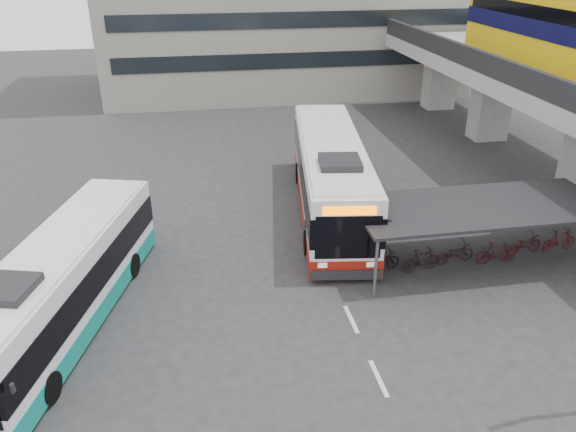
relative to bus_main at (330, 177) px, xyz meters
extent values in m
plane|color=#28282B|center=(-3.87, -8.70, -1.81)|extent=(120.00, 120.00, 0.00)
cube|color=gray|center=(13.13, 9.30, 0.49)|extent=(2.20, 1.60, 4.60)
cube|color=gray|center=(13.13, 17.30, 0.49)|extent=(2.20, 1.60, 4.60)
cube|color=gray|center=(13.13, 3.30, 3.24)|extent=(8.00, 32.00, 0.90)
cube|color=black|center=(9.38, 3.30, 4.24)|extent=(0.35, 32.00, 1.10)
cylinder|color=#595B60|center=(-0.17, -3.90, -0.61)|extent=(0.12, 0.12, 2.40)
cylinder|color=#595B60|center=(9.43, -3.90, -0.61)|extent=(0.12, 0.12, 2.40)
cylinder|color=#595B60|center=(-0.17, -7.50, -0.61)|extent=(0.12, 0.12, 2.40)
cube|color=black|center=(4.63, -5.70, 0.67)|extent=(10.00, 4.00, 0.12)
imported|color=black|center=(0.63, -5.70, -1.36)|extent=(1.71, 0.60, 0.90)
imported|color=black|center=(2.23, -5.70, -1.31)|extent=(1.66, 0.47, 1.00)
imported|color=black|center=(3.83, -5.70, -1.36)|extent=(1.72, 0.60, 0.90)
imported|color=black|center=(5.43, -5.70, -1.31)|extent=(1.66, 0.47, 1.00)
imported|color=#350C0F|center=(7.03, -5.70, -1.36)|extent=(1.71, 0.60, 0.90)
imported|color=#3F0C0F|center=(8.63, -5.70, -1.31)|extent=(1.66, 0.47, 1.00)
cube|color=beige|center=(-1.37, -11.70, -1.80)|extent=(0.15, 1.60, 0.01)
cube|color=beige|center=(-1.37, -8.70, -1.80)|extent=(0.15, 1.60, 0.01)
cube|color=white|center=(0.00, 0.02, 0.19)|extent=(4.68, 13.41, 3.01)
cube|color=maroon|center=(0.00, 0.02, -1.21)|extent=(4.73, 13.46, 0.82)
cube|color=black|center=(0.00, 0.02, 0.33)|extent=(4.74, 13.44, 1.26)
cube|color=#FF7100|center=(-0.96, -6.48, 1.31)|extent=(1.95, 0.36, 0.33)
cube|color=black|center=(-0.48, -3.23, 1.94)|extent=(1.91, 1.98, 0.31)
cylinder|color=black|center=(-1.91, -3.95, -1.26)|extent=(0.48, 1.13, 1.10)
cylinder|color=black|center=(1.84, 3.47, -1.26)|extent=(0.48, 1.13, 1.10)
cube|color=white|center=(-10.96, -7.14, -0.10)|extent=(5.37, 11.49, 2.58)
cube|color=#0D7D74|center=(-10.96, -7.14, -1.29)|extent=(5.42, 11.54, 0.70)
cube|color=black|center=(-10.96, -7.14, 0.02)|extent=(5.43, 11.53, 1.08)
cube|color=black|center=(-11.72, -9.85, 1.40)|extent=(1.79, 1.84, 0.26)
cylinder|color=black|center=(-9.02, -4.41, -1.34)|extent=(0.53, 0.98, 0.94)
imported|color=black|center=(-9.49, -5.20, -1.03)|extent=(0.61, 0.68, 1.57)
camera|label=1|loc=(-6.35, -24.06, 9.97)|focal=35.00mm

